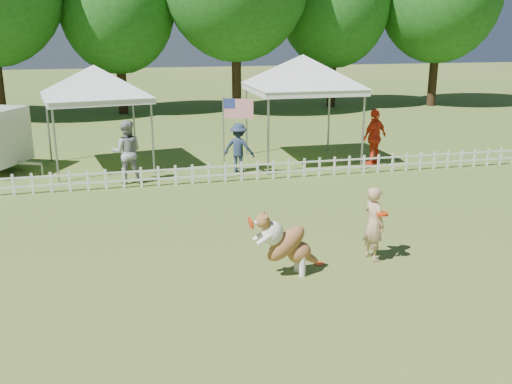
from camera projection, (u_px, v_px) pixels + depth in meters
ground at (307, 274)px, 10.78m from camera, size 120.00×120.00×0.00m
picket_fence at (233, 172)px, 17.23m from camera, size 22.00×0.08×0.60m
handler at (374, 224)px, 11.31m from camera, size 0.46×0.61×1.51m
dog at (287, 243)px, 10.54m from camera, size 1.30×0.56×1.30m
frisbee_on_turf at (319, 263)px, 11.26m from camera, size 0.25×0.25×0.02m
canopy_tent_left at (97, 118)px, 18.63m from camera, size 3.66×3.66×3.29m
canopy_tent_right at (302, 110)px, 19.43m from camera, size 3.47×3.47×3.56m
flag_pole at (224, 138)px, 17.32m from camera, size 0.95×0.39×2.52m
spectator_a at (127, 152)px, 16.92m from camera, size 0.97×0.79×1.89m
spectator_b at (239, 148)px, 18.26m from camera, size 1.18×1.03×1.58m
spectator_c at (374, 137)px, 19.24m from camera, size 1.20×0.92×1.89m
tree_center_left at (118, 20)px, 29.76m from camera, size 6.00×6.00×9.80m
tree_right at (334, 15)px, 32.38m from camera, size 6.20×6.20×10.40m
tree_far_right at (439, 6)px, 32.66m from camera, size 7.00×7.00×11.40m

